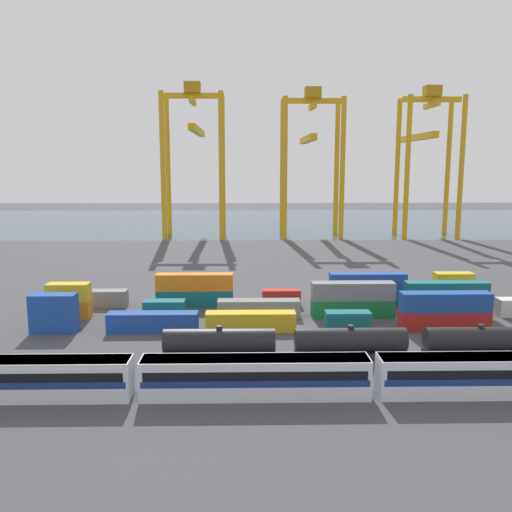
{
  "coord_description": "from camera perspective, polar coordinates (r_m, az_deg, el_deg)",
  "views": [
    {
      "loc": [
        -6.85,
        -72.9,
        22.08
      ],
      "look_at": [
        -4.88,
        29.54,
        4.95
      ],
      "focal_mm": 38.12,
      "sensor_mm": 36.0,
      "label": 1
    }
  ],
  "objects": [
    {
      "name": "harbour_water",
      "position": [
        216.4,
        0.72,
        3.64
      ],
      "size": [
        400.0,
        110.0,
        0.01
      ],
      "primitive_type": "cube",
      "color": "#384C60",
      "rests_on": "ground_plane"
    },
    {
      "name": "shipping_container_9",
      "position": [
        81.04,
        -9.58,
        -5.5
      ],
      "size": [
        6.04,
        2.44,
        2.6
      ],
      "primitive_type": "cube",
      "color": "#146066",
      "rests_on": "ground_plane"
    },
    {
      "name": "shipping_container_8",
      "position": [
        83.59,
        -19.07,
        -3.6
      ],
      "size": [
        6.04,
        2.44,
        2.6
      ],
      "primitive_type": "cube",
      "color": "gold",
      "rests_on": "shipping_container_7"
    },
    {
      "name": "shipping_container_0",
      "position": [
        78.04,
        -20.39,
        -6.56
      ],
      "size": [
        6.04,
        2.44,
        2.6
      ],
      "primitive_type": "cube",
      "color": "#1C4299",
      "rests_on": "ground_plane"
    },
    {
      "name": "shipping_container_10",
      "position": [
        80.17,
        0.29,
        -5.53
      ],
      "size": [
        12.1,
        2.44,
        2.6
      ],
      "primitive_type": "cube",
      "color": "slate",
      "rests_on": "ground_plane"
    },
    {
      "name": "shipping_container_1",
      "position": [
        77.39,
        -20.51,
        -4.71
      ],
      "size": [
        6.04,
        2.44,
        2.6
      ],
      "primitive_type": "cube",
      "color": "#1C4299",
      "rests_on": "shipping_container_0"
    },
    {
      "name": "gantry_crane_west",
      "position": [
        172.38,
        -6.48,
        11.54
      ],
      "size": [
        18.86,
        40.12,
        46.65
      ],
      "color": "gold",
      "rests_on": "ground_plane"
    },
    {
      "name": "freight_tank_row",
      "position": [
        65.52,
        16.36,
        -8.81
      ],
      "size": [
        57.46,
        2.7,
        4.16
      ],
      "color": "#232326",
      "rests_on": "ground_plane"
    },
    {
      "name": "shipping_container_6",
      "position": [
        77.82,
        19.25,
        -4.56
      ],
      "size": [
        12.1,
        2.44,
        2.6
      ],
      "primitive_type": "cube",
      "color": "#1C4299",
      "rests_on": "shipping_container_5"
    },
    {
      "name": "shipping_container_17",
      "position": [
        87.02,
        -6.43,
        -4.38
      ],
      "size": [
        12.1,
        2.44,
        2.6
      ],
      "primitive_type": "cube",
      "color": "#146066",
      "rests_on": "ground_plane"
    },
    {
      "name": "shipping_container_23",
      "position": [
        92.23,
        20.02,
        -2.46
      ],
      "size": [
        6.04,
        2.44,
        2.6
      ],
      "primitive_type": "cube",
      "color": "gold",
      "rests_on": "shipping_container_22"
    },
    {
      "name": "shipping_container_2",
      "position": [
        74.75,
        -10.77,
        -6.82
      ],
      "size": [
        12.1,
        2.44,
        2.6
      ],
      "primitive_type": "cube",
      "color": "#1C4299",
      "rests_on": "ground_plane"
    },
    {
      "name": "ground_plane",
      "position": [
        115.25,
        2.33,
        -1.56
      ],
      "size": [
        420.0,
        420.0,
        0.0
      ],
      "primitive_type": "plane",
      "color": "#424247"
    },
    {
      "name": "shipping_container_13",
      "position": [
        85.43,
        19.26,
        -5.13
      ],
      "size": [
        12.1,
        2.44,
        2.6
      ],
      "primitive_type": "cube",
      "color": "maroon",
      "rests_on": "ground_plane"
    },
    {
      "name": "shipping_container_19",
      "position": [
        86.83,
        2.67,
        -4.37
      ],
      "size": [
        6.04,
        2.44,
        2.6
      ],
      "primitive_type": "cube",
      "color": "#AD211C",
      "rests_on": "ground_plane"
    },
    {
      "name": "shipping_container_12",
      "position": [
        81.06,
        10.13,
        -3.62
      ],
      "size": [
        12.1,
        2.44,
        2.6
      ],
      "primitive_type": "cube",
      "color": "slate",
      "rests_on": "shipping_container_11"
    },
    {
      "name": "gantry_crane_east",
      "position": [
        180.06,
        17.45,
        10.76
      ],
      "size": [
        17.83,
        36.27,
        45.74
      ],
      "color": "gold",
      "rests_on": "ground_plane"
    },
    {
      "name": "shipping_container_20",
      "position": [
        88.79,
        11.59,
        -4.24
      ],
      "size": [
        12.1,
        2.44,
        2.6
      ],
      "primitive_type": "cube",
      "color": "#146066",
      "rests_on": "ground_plane"
    },
    {
      "name": "shipping_container_21",
      "position": [
        88.22,
        11.64,
        -2.6
      ],
      "size": [
        12.1,
        2.44,
        2.6
      ],
      "primitive_type": "cube",
      "color": "#1C4299",
      "rests_on": "shipping_container_20"
    },
    {
      "name": "shipping_container_4",
      "position": [
        74.98,
        9.61,
        -6.74
      ],
      "size": [
        6.04,
        2.44,
        2.6
      ],
      "primitive_type": "cube",
      "color": "#146066",
      "rests_on": "ground_plane"
    },
    {
      "name": "shipping_container_7",
      "position": [
        84.19,
        -18.97,
        -5.33
      ],
      "size": [
        6.04,
        2.44,
        2.6
      ],
      "primitive_type": "cube",
      "color": "orange",
      "rests_on": "ground_plane"
    },
    {
      "name": "shipping_container_18",
      "position": [
        86.44,
        -6.47,
        -2.71
      ],
      "size": [
        12.1,
        2.44,
        2.6
      ],
      "primitive_type": "cube",
      "color": "orange",
      "rests_on": "shipping_container_17"
    },
    {
      "name": "shipping_container_14",
      "position": [
        84.83,
        19.35,
        -3.43
      ],
      "size": [
        12.1,
        2.44,
        2.6
      ],
      "primitive_type": "cube",
      "color": "#146066",
      "rests_on": "shipping_container_13"
    },
    {
      "name": "gantry_crane_central",
      "position": [
        171.92,
        5.79,
        11.09
      ],
      "size": [
        18.78,
        34.11,
        45.22
      ],
      "color": "gold",
      "rests_on": "ground_plane"
    },
    {
      "name": "shipping_container_5",
      "position": [
        78.47,
        19.14,
        -6.4
      ],
      "size": [
        12.1,
        2.44,
        2.6
      ],
      "primitive_type": "cube",
      "color": "#AD211C",
      "rests_on": "ground_plane"
    },
    {
      "name": "shipping_container_22",
      "position": [
        92.77,
        19.92,
        -4.03
      ],
      "size": [
        6.04,
        2.44,
        2.6
      ],
      "primitive_type": "cube",
      "color": "orange",
      "rests_on": "ground_plane"
    },
    {
      "name": "shipping_container_11",
      "position": [
        81.68,
        10.08,
        -5.4
      ],
      "size": [
        12.1,
        2.44,
        2.6
      ],
      "primitive_type": "cube",
      "color": "#197538",
      "rests_on": "ground_plane"
    },
    {
      "name": "shipping_container_3",
      "position": [
        73.7,
        -0.57,
        -6.89
      ],
      "size": [
        12.1,
        2.44,
        2.6
      ],
      "primitive_type": "cube",
      "color": "gold",
      "rests_on": "ground_plane"
    },
    {
      "name": "shipping_container_16",
      "position": [
        89.36,
        -15.28,
        -4.3
      ],
      "size": [
        6.04,
        2.44,
        2.6
      ],
      "primitive_type": "cube",
      "color": "slate",
      "rests_on": "ground_plane"
    },
    {
      "name": "passenger_train",
      "position": [
        53.44,
        -0.07,
        -12.41
      ],
      "size": [
        67.71,
        3.14,
        3.9
      ],
      "color": "silver",
      "rests_on": "ground_plane"
    }
  ]
}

